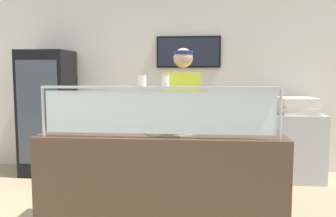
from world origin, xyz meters
The scene contains 12 objects.
ground_plane centered at (1.10, 1.00, 0.00)m, with size 12.00×12.00×0.00m, color tan.
shop_rear_unit centered at (1.10, 2.64, 1.36)m, with size 6.60×0.13×2.70m.
serving_counter centered at (1.10, 0.36, 0.47)m, with size 2.20×0.72×0.95m, color #4C3828.
sneeze_guard centered at (1.10, 0.06, 1.23)m, with size 2.02×0.06×0.44m.
pizza_tray centered at (1.18, 0.36, 0.97)m, with size 0.51×0.51×0.04m.
pizza_server centered at (1.22, 0.34, 0.99)m, with size 0.07×0.28×0.01m, color #ADAFB7.
parmesan_shaker centered at (0.96, 0.06, 1.43)m, with size 0.07×0.07×0.09m.
pepper_flake_shaker centered at (1.16, 0.06, 1.43)m, with size 0.06×0.06×0.10m.
worker_figure centered at (1.26, 0.99, 1.01)m, with size 0.41×0.50×1.76m.
drink_fridge centered at (-0.80, 2.19, 0.91)m, with size 0.68×0.68×1.81m.
prep_shelf centered at (2.78, 2.15, 0.46)m, with size 0.70×0.55×0.93m, color #B7BABF.
pizza_box_stack centered at (2.77, 2.15, 1.04)m, with size 0.51×0.49×0.22m.
Camera 1 is at (1.45, -2.91, 1.51)m, focal length 38.62 mm.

